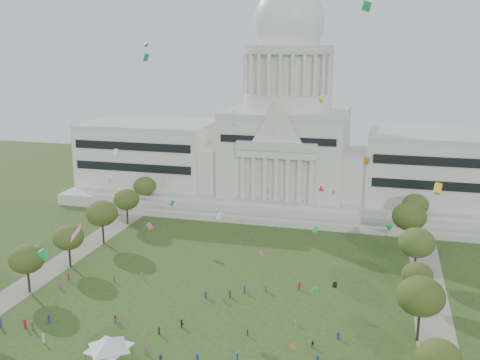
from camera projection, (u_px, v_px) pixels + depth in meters
name	position (u px, v px, depth m)	size (l,w,h in m)	color
ground	(181.00, 356.00, 107.49)	(400.00, 400.00, 0.00)	#30491D
capitol	(287.00, 142.00, 208.84)	(160.00, 64.50, 91.30)	beige
path_left	(49.00, 271.00, 147.47)	(8.00, 160.00, 0.04)	gray
path_right	(433.00, 314.00, 123.85)	(8.00, 160.00, 0.04)	gray
row_tree_r_1	(439.00, 358.00, 92.64)	(7.58, 7.58, 10.78)	black
row_tree_l_2	(27.00, 259.00, 132.79)	(8.42, 8.42, 11.97)	black
row_tree_r_2	(421.00, 296.00, 110.68)	(9.55, 9.55, 13.58)	black
row_tree_l_3	(68.00, 238.00, 148.23)	(8.12, 8.12, 11.55)	black
row_tree_r_3	(417.00, 275.00, 127.25)	(7.01, 7.01, 9.98)	black
row_tree_l_4	(102.00, 213.00, 165.32)	(9.29, 9.29, 13.21)	black
row_tree_r_4	(417.00, 243.00, 141.25)	(9.19, 9.19, 13.06)	black
row_tree_l_5	(127.00, 199.00, 183.29)	(8.33, 8.33, 11.85)	black
row_tree_r_5	(409.00, 217.00, 160.33)	(9.82, 9.82, 13.96)	black
row_tree_l_6	(145.00, 186.00, 200.76)	(8.19, 8.19, 11.64)	black
row_tree_r_6	(415.00, 205.00, 176.91)	(8.42, 8.42, 11.97)	black
event_tent	(109.00, 343.00, 104.26)	(10.72, 10.72, 5.31)	#4C4C4C
person_0	(338.00, 336.00, 113.30)	(0.77, 0.50, 1.58)	navy
person_2	(313.00, 344.00, 110.06)	(0.74, 0.46, 1.53)	#26262B
person_3	(237.00, 358.00, 105.24)	(1.13, 0.58, 1.75)	navy
person_4	(247.00, 332.00, 114.72)	(0.88, 0.48, 1.51)	#B21E1E
person_5	(182.00, 323.00, 118.02)	(1.63, 0.64, 1.75)	#26262B
person_8	(115.00, 319.00, 119.64)	(0.93, 0.57, 1.91)	olive
person_10	(296.00, 322.00, 118.90)	(0.89, 0.49, 1.52)	silver
distant_crowd	(136.00, 309.00, 124.22)	(67.10, 38.91, 1.95)	navy
kite_swarm	(198.00, 189.00, 110.31)	(87.90, 99.37, 63.28)	orange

